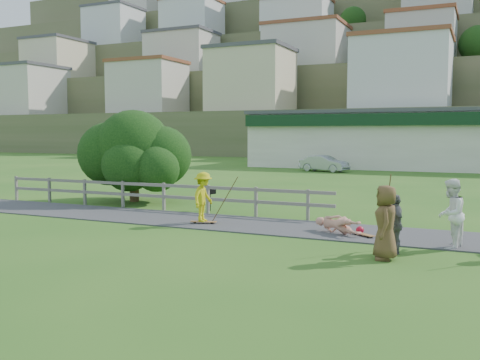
{
  "coord_description": "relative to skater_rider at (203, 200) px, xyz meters",
  "views": [
    {
      "loc": [
        7.56,
        -14.77,
        3.07
      ],
      "look_at": [
        -0.06,
        2.0,
        1.46
      ],
      "focal_mm": 40.0,
      "sensor_mm": 36.0,
      "label": 1
    }
  ],
  "objects": [
    {
      "name": "spectator_a",
      "position": [
        7.8,
        -0.63,
        0.1
      ],
      "size": [
        0.91,
        1.05,
        1.87
      ],
      "primitive_type": "imported",
      "rotation": [
        0.0,
        0.0,
        4.47
      ],
      "color": "white",
      "rests_on": "ground"
    },
    {
      "name": "spectator_b",
      "position": [
        6.54,
        -1.8,
        -0.08
      ],
      "size": [
        0.71,
        0.97,
        1.52
      ],
      "primitive_type": "imported",
      "rotation": [
        0.0,
        0.0,
        5.14
      ],
      "color": "slate",
      "rests_on": "ground"
    },
    {
      "name": "tree",
      "position": [
        -5.78,
        4.15,
        0.93
      ],
      "size": [
        5.51,
        5.51,
        3.53
      ],
      "primitive_type": null,
      "color": "black",
      "rests_on": "ground"
    },
    {
      "name": "ground",
      "position": [
        0.94,
        -0.97,
        -0.84
      ],
      "size": [
        260.0,
        260.0,
        0.0
      ],
      "primitive_type": "plane",
      "color": "#295E1A",
      "rests_on": "ground"
    },
    {
      "name": "helmet",
      "position": [
        5.18,
        0.44,
        -0.72
      ],
      "size": [
        0.24,
        0.24,
        0.24
      ],
      "primitive_type": "sphere",
      "color": "#B21027",
      "rests_on": "ground"
    },
    {
      "name": "strip_mall",
      "position": [
        4.94,
        33.97,
        1.74
      ],
      "size": [
        32.5,
        10.75,
        5.1
      ],
      "color": "beige",
      "rests_on": "ground"
    },
    {
      "name": "car_silver",
      "position": [
        -3.06,
        26.13,
        -0.18
      ],
      "size": [
        4.18,
        2.26,
        1.31
      ],
      "primitive_type": "imported",
      "rotation": [
        0.0,
        0.0,
        1.34
      ],
      "color": "#A0A4A7",
      "rests_on": "ground"
    },
    {
      "name": "pole_rider",
      "position": [
        0.6,
        0.4,
        0.12
      ],
      "size": [
        0.03,
        0.03,
        1.91
      ],
      "primitive_type": "cylinder",
      "color": "brown",
      "rests_on": "ground"
    },
    {
      "name": "spectator_c",
      "position": [
        6.42,
        -2.6,
        0.07
      ],
      "size": [
        0.74,
        0.99,
        1.83
      ],
      "primitive_type": "imported",
      "rotation": [
        0.0,
        0.0,
        4.91
      ],
      "color": "brown",
      "rests_on": "ground"
    },
    {
      "name": "skater_fallen",
      "position": [
        4.58,
        0.09,
        -0.53
      ],
      "size": [
        1.19,
        1.65,
        0.61
      ],
      "primitive_type": "imported",
      "rotation": [
        0.0,
        0.0,
        1.04
      ],
      "color": "tan",
      "rests_on": "ground"
    },
    {
      "name": "path",
      "position": [
        0.94,
        0.53,
        -0.82
      ],
      "size": [
        34.0,
        3.0,
        0.04
      ],
      "primitive_type": "cube",
      "color": "#3D3D3F",
      "rests_on": "ground"
    },
    {
      "name": "pole_spec_left",
      "position": [
        6.27,
        -1.57,
        0.18
      ],
      "size": [
        0.03,
        0.03,
        2.03
      ],
      "primitive_type": "cylinder",
      "color": "brown",
      "rests_on": "ground"
    },
    {
      "name": "hillside",
      "position": [
        0.94,
        90.34,
        13.57
      ],
      "size": [
        220.0,
        67.0,
        47.5
      ],
      "color": "#4D5733",
      "rests_on": "ground"
    },
    {
      "name": "longboard_fallen",
      "position": [
        5.38,
        -0.01,
        -0.79
      ],
      "size": [
        0.78,
        0.66,
        0.09
      ],
      "primitive_type": null,
      "rotation": [
        0.0,
        0.0,
        -0.64
      ],
      "color": "brown",
      "rests_on": "ground"
    },
    {
      "name": "bbq",
      "position": [
        -1.29,
        2.91,
        -0.39
      ],
      "size": [
        0.49,
        0.43,
        0.9
      ],
      "primitive_type": null,
      "rotation": [
        0.0,
        0.0,
        -0.3
      ],
      "color": "black",
      "rests_on": "ground"
    },
    {
      "name": "longboard_rider",
      "position": [
        0.0,
        -0.0,
        -0.79
      ],
      "size": [
        0.91,
        0.45,
        0.1
      ],
      "primitive_type": null,
      "rotation": [
        0.0,
        0.0,
        0.28
      ],
      "color": "brown",
      "rests_on": "ground"
    },
    {
      "name": "skater_rider",
      "position": [
        0.0,
        0.0,
        0.0
      ],
      "size": [
        0.65,
        1.1,
        1.68
      ],
      "primitive_type": "imported",
      "rotation": [
        0.0,
        0.0,
        1.59
      ],
      "color": "gold",
      "rests_on": "ground"
    },
    {
      "name": "fence",
      "position": [
        -3.67,
        2.33,
        -0.12
      ],
      "size": [
        15.05,
        0.1,
        1.1
      ],
      "color": "slate",
      "rests_on": "ground"
    }
  ]
}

